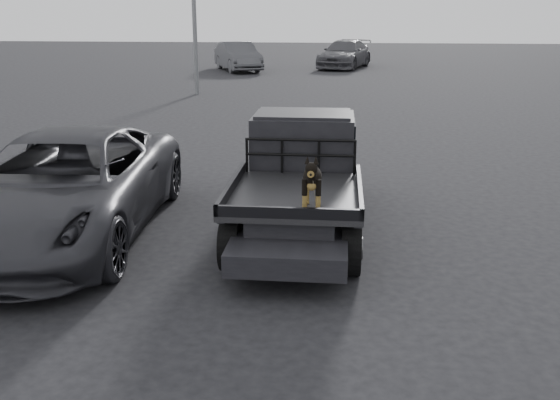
# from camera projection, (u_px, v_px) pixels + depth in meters

# --- Properties ---
(ground) EXTENTS (120.00, 120.00, 0.00)m
(ground) POSITION_uv_depth(u_px,v_px,m) (304.00, 283.00, 8.30)
(ground) COLOR black
(ground) RESTS_ON ground
(flatbed_ute) EXTENTS (2.00, 5.40, 0.92)m
(flatbed_ute) POSITION_uv_depth(u_px,v_px,m) (299.00, 203.00, 10.17)
(flatbed_ute) COLOR black
(flatbed_ute) RESTS_ON ground
(ute_cab) EXTENTS (1.72, 1.30, 0.88)m
(ute_cab) POSITION_uv_depth(u_px,v_px,m) (303.00, 138.00, 10.80)
(ute_cab) COLOR black
(ute_cab) RESTS_ON flatbed_ute
(headache_rack) EXTENTS (1.80, 0.08, 0.55)m
(headache_rack) POSITION_uv_depth(u_px,v_px,m) (300.00, 157.00, 10.14)
(headache_rack) COLOR black
(headache_rack) RESTS_ON flatbed_ute
(dog) EXTENTS (0.32, 0.60, 0.74)m
(dog) POSITION_uv_depth(u_px,v_px,m) (312.00, 182.00, 8.33)
(dog) COLOR black
(dog) RESTS_ON flatbed_ute
(parked_suv) EXTENTS (3.05, 6.05, 1.64)m
(parked_suv) POSITION_uv_depth(u_px,v_px,m) (64.00, 186.00, 9.81)
(parked_suv) COLOR #2F2F35
(parked_suv) RESTS_ON ground
(distant_car_a) EXTENTS (3.59, 5.21, 1.63)m
(distant_car_a) POSITION_uv_depth(u_px,v_px,m) (238.00, 56.00, 36.08)
(distant_car_a) COLOR #444549
(distant_car_a) RESTS_ON ground
(distant_car_b) EXTENTS (3.71, 6.03, 1.63)m
(distant_car_b) POSITION_uv_depth(u_px,v_px,m) (345.00, 54.00, 37.82)
(distant_car_b) COLOR #45454A
(distant_car_b) RESTS_ON ground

